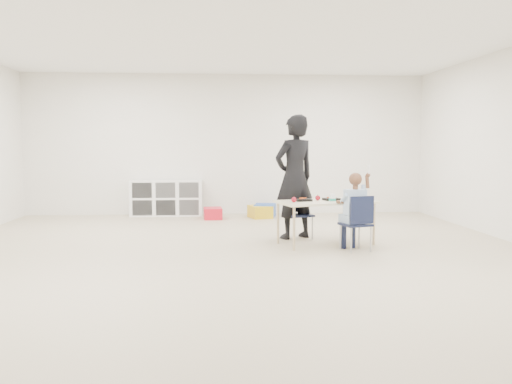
{
  "coord_description": "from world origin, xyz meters",
  "views": [
    {
      "loc": [
        -0.24,
        -6.44,
        1.4
      ],
      "look_at": [
        0.23,
        -0.2,
        0.85
      ],
      "focal_mm": 38.0,
      "sensor_mm": 36.0,
      "label": 1
    }
  ],
  "objects": [
    {
      "name": "room",
      "position": [
        0.0,
        0.0,
        1.4
      ],
      "size": [
        9.0,
        9.02,
        2.8
      ],
      "color": "#B9AA8E",
      "rests_on": "ground"
    },
    {
      "name": "table",
      "position": [
        1.31,
        1.0,
        0.31
      ],
      "size": [
        1.47,
        1.01,
        0.61
      ],
      "rotation": [
        0.0,
        0.0,
        0.28
      ],
      "color": "beige",
      "rests_on": "ground"
    },
    {
      "name": "chair_near",
      "position": [
        1.6,
        0.51,
        0.37
      ],
      "size": [
        0.44,
        0.42,
        0.74
      ],
      "primitive_type": null,
      "rotation": [
        0.0,
        0.0,
        0.28
      ],
      "color": "black",
      "rests_on": "ground"
    },
    {
      "name": "chair_far",
      "position": [
        1.01,
        1.49,
        0.37
      ],
      "size": [
        0.44,
        0.42,
        0.74
      ],
      "primitive_type": null,
      "rotation": [
        0.0,
        0.0,
        0.28
      ],
      "color": "black",
      "rests_on": "ground"
    },
    {
      "name": "child",
      "position": [
        1.6,
        0.51,
        0.58
      ],
      "size": [
        0.61,
        0.61,
        1.16
      ],
      "primitive_type": null,
      "rotation": [
        0.0,
        0.0,
        0.28
      ],
      "color": "#A8C7E4",
      "rests_on": "chair_near"
    },
    {
      "name": "lunch_tray_near",
      "position": [
        1.4,
        1.07,
        0.63
      ],
      "size": [
        0.26,
        0.21,
        0.03
      ],
      "primitive_type": "cube",
      "rotation": [
        0.0,
        0.0,
        0.28
      ],
      "color": "black",
      "rests_on": "table"
    },
    {
      "name": "lunch_tray_far",
      "position": [
        0.98,
        0.98,
        0.63
      ],
      "size": [
        0.26,
        0.21,
        0.03
      ],
      "primitive_type": "cube",
      "rotation": [
        0.0,
        0.0,
        0.28
      ],
      "color": "black",
      "rests_on": "table"
    },
    {
      "name": "milk_carton",
      "position": [
        1.38,
        0.91,
        0.66
      ],
      "size": [
        0.09,
        0.09,
        0.1
      ],
      "primitive_type": "cube",
      "rotation": [
        0.0,
        0.0,
        0.28
      ],
      "color": "white",
      "rests_on": "table"
    },
    {
      "name": "bread_roll",
      "position": [
        1.62,
        0.99,
        0.65
      ],
      "size": [
        0.09,
        0.09,
        0.07
      ],
      "primitive_type": "ellipsoid",
      "color": "tan",
      "rests_on": "table"
    },
    {
      "name": "apple_near",
      "position": [
        1.2,
        1.06,
        0.65
      ],
      "size": [
        0.07,
        0.07,
        0.07
      ],
      "primitive_type": "sphere",
      "color": "maroon",
      "rests_on": "table"
    },
    {
      "name": "apple_far",
      "position": [
        0.83,
        0.83,
        0.65
      ],
      "size": [
        0.07,
        0.07,
        0.07
      ],
      "primitive_type": "sphere",
      "color": "maroon",
      "rests_on": "table"
    },
    {
      "name": "cubby_shelf",
      "position": [
        -1.2,
        4.28,
        0.35
      ],
      "size": [
        1.4,
        0.4,
        0.7
      ],
      "primitive_type": "cube",
      "color": "white",
      "rests_on": "ground"
    },
    {
      "name": "adult",
      "position": [
        0.94,
        1.52,
        0.92
      ],
      "size": [
        0.8,
        0.71,
        1.84
      ],
      "primitive_type": "imported",
      "rotation": [
        0.0,
        0.0,
        3.63
      ],
      "color": "black",
      "rests_on": "ground"
    },
    {
      "name": "bin_red",
      "position": [
        -0.29,
        3.74,
        0.1
      ],
      "size": [
        0.36,
        0.45,
        0.21
      ],
      "primitive_type": "cube",
      "rotation": [
        0.0,
        0.0,
        0.07
      ],
      "color": "red",
      "rests_on": "ground"
    },
    {
      "name": "bin_yellow",
      "position": [
        0.62,
        3.83,
        0.12
      ],
      "size": [
        0.48,
        0.55,
        0.23
      ],
      "primitive_type": "cube",
      "rotation": [
        0.0,
        0.0,
        0.26
      ],
      "color": "gold",
      "rests_on": "ground"
    },
    {
      "name": "bin_blue",
      "position": [
        0.72,
        3.98,
        0.12
      ],
      "size": [
        0.48,
        0.56,
        0.24
      ],
      "primitive_type": "cube",
      "rotation": [
        0.0,
        0.0,
        -0.21
      ],
      "color": "#1641A5",
      "rests_on": "ground"
    }
  ]
}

